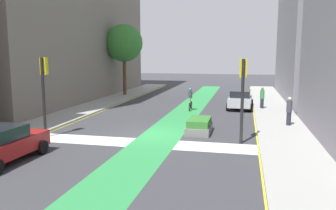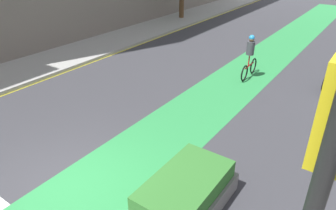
{
  "view_description": "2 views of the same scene",
  "coord_description": "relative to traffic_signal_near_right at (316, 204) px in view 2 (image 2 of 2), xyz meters",
  "views": [
    {
      "loc": [
        5.2,
        -18.59,
        4.61
      ],
      "look_at": [
        0.57,
        1.99,
        1.44
      ],
      "focal_mm": 36.58,
      "sensor_mm": 36.0,
      "label": 1
    },
    {
      "loc": [
        5.2,
        -3.21,
        5.1
      ],
      "look_at": [
        1.28,
        2.37,
        1.54
      ],
      "focal_mm": 33.11,
      "sensor_mm": 36.0,
      "label": 2
    }
  ],
  "objects": [
    {
      "name": "cyclist_in_lane",
      "position": [
        -4.2,
        9.62,
        -2.08
      ],
      "size": [
        0.32,
        1.73,
        1.86
      ],
      "color": "black",
      "rests_on": "ground_plane"
    },
    {
      "name": "median_planter",
      "position": [
        -2.43,
        1.81,
        -2.65
      ],
      "size": [
        1.35,
        2.45,
        0.85
      ],
      "color": "slate",
      "rests_on": "ground_plane"
    },
    {
      "name": "traffic_signal_near_right",
      "position": [
        0.0,
        0.0,
        0.0
      ],
      "size": [
        0.35,
        0.52,
        4.36
      ],
      "color": "black",
      "rests_on": "ground_plane"
    },
    {
      "name": "ground_plane",
      "position": [
        -5.11,
        0.8,
        -3.05
      ],
      "size": [
        120.0,
        120.0,
        0.0
      ],
      "primitive_type": "plane",
      "color": "#38383D"
    },
    {
      "name": "bike_lane_paint",
      "position": [
        -4.43,
        0.8,
        -3.05
      ],
      "size": [
        2.4,
        60.0,
        0.01
      ],
      "primitive_type": "cube",
      "color": "#2D8C47",
      "rests_on": "ground_plane"
    }
  ]
}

